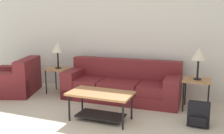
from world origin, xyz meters
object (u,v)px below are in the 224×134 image
(armchair, at_px, (15,81))
(couch, at_px, (122,85))
(coffee_table, at_px, (101,100))
(backpack, at_px, (199,115))
(side_table_right, at_px, (197,83))
(table_lamp_right, at_px, (199,55))
(table_lamp_left, at_px, (58,48))
(side_table_left, at_px, (58,71))

(armchair, bearing_deg, couch, 11.21)
(coffee_table, xyz_separation_m, backpack, (1.53, 0.37, -0.17))
(couch, bearing_deg, armchair, -168.79)
(coffee_table, relative_size, side_table_right, 1.83)
(side_table_right, height_order, backpack, side_table_right)
(side_table_right, bearing_deg, table_lamp_right, 0.00)
(backpack, bearing_deg, table_lamp_left, 166.41)
(armchair, distance_m, backpack, 4.00)
(armchair, xyz_separation_m, table_lamp_right, (3.90, 0.38, 0.74))
(couch, bearing_deg, table_lamp_left, -176.39)
(side_table_left, relative_size, table_lamp_left, 0.99)
(couch, distance_m, backpack, 1.79)
(armchair, relative_size, side_table_left, 2.33)
(side_table_right, xyz_separation_m, table_lamp_right, (0.00, 0.00, 0.52))
(couch, bearing_deg, table_lamp_right, -3.60)
(side_table_right, relative_size, table_lamp_left, 0.99)
(couch, height_order, backpack, couch)
(side_table_left, bearing_deg, coffee_table, -35.67)
(coffee_table, distance_m, table_lamp_right, 1.94)
(side_table_left, bearing_deg, table_lamp_left, 0.00)
(couch, relative_size, coffee_table, 2.30)
(couch, bearing_deg, coffee_table, -87.53)
(coffee_table, relative_size, table_lamp_right, 1.81)
(side_table_left, bearing_deg, couch, 3.61)
(backpack, bearing_deg, coffee_table, -166.53)
(table_lamp_right, bearing_deg, coffee_table, -142.50)
(side_table_left, height_order, side_table_right, same)
(coffee_table, bearing_deg, couch, 92.47)
(side_table_left, distance_m, table_lamp_right, 3.03)
(armchair, relative_size, backpack, 3.62)
(couch, xyz_separation_m, table_lamp_right, (1.50, -0.09, 0.73))
(armchair, xyz_separation_m, side_table_left, (0.91, 0.38, 0.22))
(table_lamp_right, bearing_deg, side_table_right, 0.00)
(coffee_table, bearing_deg, armchair, 163.54)
(table_lamp_left, bearing_deg, coffee_table, -35.67)
(table_lamp_left, relative_size, table_lamp_right, 1.00)
(couch, relative_size, side_table_left, 4.21)
(coffee_table, height_order, side_table_left, side_table_left)
(side_table_left, height_order, table_lamp_left, table_lamp_left)
(side_table_right, relative_size, backpack, 1.55)
(table_lamp_left, bearing_deg, backpack, -13.59)
(armchair, distance_m, side_table_right, 3.93)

